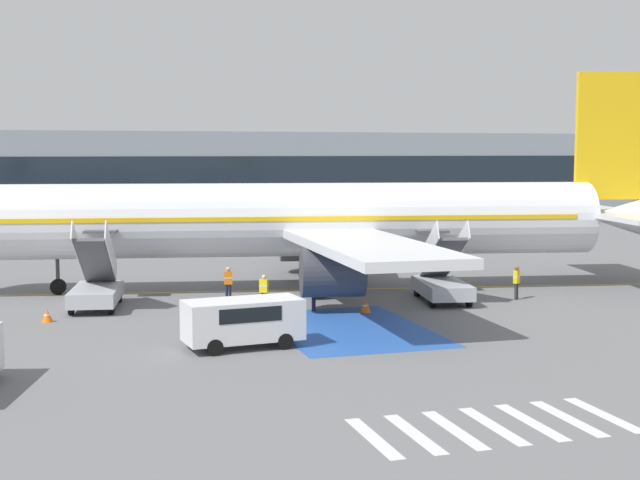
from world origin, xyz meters
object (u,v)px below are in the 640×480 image
object	(u,v)px
traffic_cone_0	(365,306)
terminal_building	(114,176)
fuel_tanker	(284,223)
ground_crew_3	(314,292)
airliner	(295,220)
ground_crew_2	(264,289)
boarding_stairs_forward	(96,287)
service_van_0	(243,319)
baggage_cart	(218,314)
ground_crew_1	(517,280)
ground_crew_0	(228,281)
traffic_cone_1	(47,316)
boarding_stairs_aft	(442,282)

from	to	relation	value
traffic_cone_0	terminal_building	size ratio (longest dim) A/B	0.00
fuel_tanker	ground_crew_3	bearing A→B (deg)	-93.03
ground_crew_3	fuel_tanker	bearing A→B (deg)	-12.81
airliner	ground_crew_2	size ratio (longest dim) A/B	26.58
airliner	terminal_building	world-z (taller)	airliner
boarding_stairs_forward	service_van_0	distance (m)	11.89
service_van_0	baggage_cart	bearing A→B (deg)	173.00
service_van_0	ground_crew_1	distance (m)	17.48
ground_crew_0	ground_crew_3	distance (m)	5.24
ground_crew_0	traffic_cone_1	xyz separation A→B (m)	(-8.97, -3.27, -0.72)
ground_crew_1	traffic_cone_0	world-z (taller)	ground_crew_1
airliner	boarding_stairs_forward	bearing A→B (deg)	114.11
airliner	ground_crew_0	size ratio (longest dim) A/B	25.66
ground_crew_3	traffic_cone_1	world-z (taller)	ground_crew_3
airliner	ground_crew_1	distance (m)	12.36
fuel_tanker	traffic_cone_0	distance (m)	31.70
ground_crew_2	traffic_cone_1	world-z (taller)	ground_crew_2
service_van_0	traffic_cone_0	xyz separation A→B (m)	(7.26, 5.88, -0.86)
service_van_0	boarding_stairs_aft	bearing A→B (deg)	116.64
ground_crew_1	ground_crew_3	world-z (taller)	ground_crew_1
service_van_0	fuel_tanker	bearing A→B (deg)	157.20
boarding_stairs_forward	traffic_cone_1	distance (m)	3.86
fuel_tanker	ground_crew_1	xyz separation A→B (m)	(4.46, -30.26, -0.72)
traffic_cone_1	traffic_cone_0	bearing A→B (deg)	-7.42
boarding_stairs_forward	ground_crew_2	world-z (taller)	boarding_stairs_forward
fuel_tanker	terminal_building	xyz separation A→B (m)	(-11.45, 31.47, 3.17)
service_van_0	traffic_cone_1	world-z (taller)	service_van_0
service_van_0	ground_crew_0	size ratio (longest dim) A/B	2.69
boarding_stairs_aft	traffic_cone_1	xyz separation A→B (m)	(-19.40, 0.19, -0.73)
fuel_tanker	ground_crew_1	bearing A→B (deg)	-72.43
baggage_cart	ground_crew_3	xyz separation A→B (m)	(4.87, 1.06, 0.66)
boarding_stairs_forward	ground_crew_3	distance (m)	10.70
boarding_stairs_forward	service_van_0	xyz separation A→B (m)	(5.02, -10.77, 0.11)
ground_crew_3	traffic_cone_1	xyz separation A→B (m)	(-12.36, 0.72, -0.62)
fuel_tanker	terminal_building	world-z (taller)	terminal_building
service_van_0	terminal_building	bearing A→B (deg)	174.34
airliner	boarding_stairs_aft	size ratio (longest dim) A/B	8.22
boarding_stairs_aft	traffic_cone_0	distance (m)	5.15
airliner	traffic_cone_0	distance (m)	8.45
service_van_0	traffic_cone_0	bearing A→B (deg)	123.45
boarding_stairs_forward	ground_crew_1	size ratio (longest dim) A/B	3.13
ground_crew_1	terminal_building	size ratio (longest dim) A/B	0.01
fuel_tanker	terminal_building	distance (m)	33.64
boarding_stairs_aft	ground_crew_0	world-z (taller)	boarding_stairs_aft
airliner	boarding_stairs_aft	xyz separation A→B (m)	(6.22, -5.80, -2.88)
ground_crew_0	traffic_cone_0	bearing A→B (deg)	148.40
airliner	terminal_building	xyz separation A→B (m)	(-5.74, 55.34, 0.99)
terminal_building	boarding_stairs_aft	bearing A→B (deg)	-78.93
baggage_cart	ground_crew_1	world-z (taller)	ground_crew_1
fuel_tanker	ground_crew_2	size ratio (longest dim) A/B	6.14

